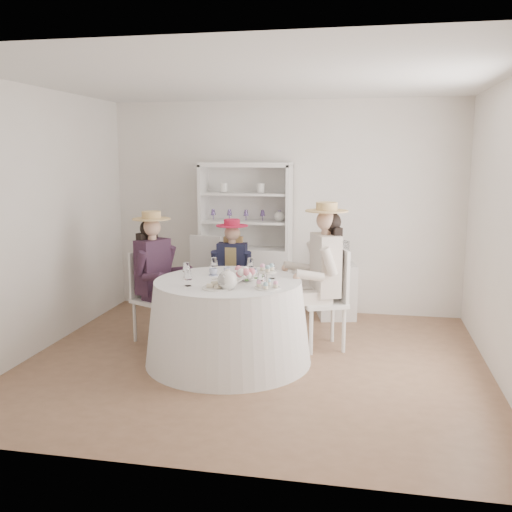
# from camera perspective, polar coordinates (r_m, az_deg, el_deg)

# --- Properties ---
(ground) EXTENTS (4.50, 4.50, 0.00)m
(ground) POSITION_cam_1_polar(r_m,az_deg,el_deg) (5.73, -0.19, -10.56)
(ground) COLOR brown
(ground) RESTS_ON ground
(ceiling) EXTENTS (4.50, 4.50, 0.00)m
(ceiling) POSITION_cam_1_polar(r_m,az_deg,el_deg) (5.41, -0.21, 17.29)
(ceiling) COLOR white
(ceiling) RESTS_ON wall_back
(wall_back) EXTENTS (4.50, 0.00, 4.50)m
(wall_back) POSITION_cam_1_polar(r_m,az_deg,el_deg) (7.37, 2.84, 4.85)
(wall_back) COLOR white
(wall_back) RESTS_ON ground
(wall_front) EXTENTS (4.50, 0.00, 4.50)m
(wall_front) POSITION_cam_1_polar(r_m,az_deg,el_deg) (3.49, -6.61, -1.10)
(wall_front) COLOR white
(wall_front) RESTS_ON ground
(wall_left) EXTENTS (0.00, 4.50, 4.50)m
(wall_left) POSITION_cam_1_polar(r_m,az_deg,el_deg) (6.24, -20.94, 3.25)
(wall_left) COLOR white
(wall_left) RESTS_ON ground
(wall_right) EXTENTS (0.00, 4.50, 4.50)m
(wall_right) POSITION_cam_1_polar(r_m,az_deg,el_deg) (5.44, 23.75, 2.13)
(wall_right) COLOR white
(wall_right) RESTS_ON ground
(tea_table) EXTENTS (1.63, 1.63, 0.82)m
(tea_table) POSITION_cam_1_polar(r_m,az_deg,el_deg) (5.65, -2.79, -6.52)
(tea_table) COLOR white
(tea_table) RESTS_ON ground
(hutch) EXTENTS (1.27, 0.75, 1.93)m
(hutch) POSITION_cam_1_polar(r_m,az_deg,el_deg) (7.31, -0.95, -0.45)
(hutch) COLOR silver
(hutch) RESTS_ON ground
(side_table) EXTENTS (0.52, 0.52, 0.69)m
(side_table) POSITION_cam_1_polar(r_m,az_deg,el_deg) (7.22, 8.08, -3.46)
(side_table) COLOR silver
(side_table) RESTS_ON ground
(hatbox) EXTENTS (0.33, 0.33, 0.28)m
(hatbox) POSITION_cam_1_polar(r_m,az_deg,el_deg) (7.12, 8.17, 0.33)
(hatbox) COLOR black
(hatbox) RESTS_ON side_table
(guest_left) EXTENTS (0.60, 0.55, 1.43)m
(guest_left) POSITION_cam_1_polar(r_m,az_deg,el_deg) (6.26, -10.10, -1.28)
(guest_left) COLOR silver
(guest_left) RESTS_ON ground
(guest_mid) EXTENTS (0.47, 0.49, 1.30)m
(guest_mid) POSITION_cam_1_polar(r_m,az_deg,el_deg) (6.58, -2.42, -1.20)
(guest_mid) COLOR silver
(guest_mid) RESTS_ON ground
(guest_right) EXTENTS (0.65, 0.59, 1.55)m
(guest_right) POSITION_cam_1_polar(r_m,az_deg,el_deg) (5.94, 6.71, -1.14)
(guest_right) COLOR silver
(guest_right) RESTS_ON ground
(spare_chair) EXTENTS (0.49, 0.49, 1.05)m
(spare_chair) POSITION_cam_1_polar(r_m,az_deg,el_deg) (7.19, -4.66, -1.66)
(spare_chair) COLOR silver
(spare_chair) RESTS_ON ground
(teacup_a) EXTENTS (0.11, 0.11, 0.07)m
(teacup_a) POSITION_cam_1_polar(r_m,az_deg,el_deg) (5.75, -4.29, -1.65)
(teacup_a) COLOR white
(teacup_a) RESTS_ON tea_table
(teacup_b) EXTENTS (0.07, 0.07, 0.07)m
(teacup_b) POSITION_cam_1_polar(r_m,az_deg,el_deg) (5.79, -2.92, -1.55)
(teacup_b) COLOR white
(teacup_b) RESTS_ON tea_table
(teacup_c) EXTENTS (0.11, 0.11, 0.08)m
(teacup_c) POSITION_cam_1_polar(r_m,az_deg,el_deg) (5.65, -0.33, -1.77)
(teacup_c) COLOR white
(teacup_c) RESTS_ON tea_table
(flower_bowl) EXTENTS (0.22, 0.22, 0.05)m
(flower_bowl) POSITION_cam_1_polar(r_m,az_deg,el_deg) (5.51, -0.77, -2.22)
(flower_bowl) COLOR white
(flower_bowl) RESTS_ON tea_table
(flower_arrangement) EXTENTS (0.20, 0.19, 0.07)m
(flower_arrangement) POSITION_cam_1_polar(r_m,az_deg,el_deg) (5.40, -1.07, -1.74)
(flower_arrangement) COLOR #DB6D80
(flower_arrangement) RESTS_ON tea_table
(table_teapot) EXTENTS (0.26, 0.18, 0.19)m
(table_teapot) POSITION_cam_1_polar(r_m,az_deg,el_deg) (5.16, -2.83, -2.44)
(table_teapot) COLOR white
(table_teapot) RESTS_ON tea_table
(sandwich_plate) EXTENTS (0.26, 0.26, 0.06)m
(sandwich_plate) POSITION_cam_1_polar(r_m,az_deg,el_deg) (5.20, -4.01, -3.11)
(sandwich_plate) COLOR white
(sandwich_plate) RESTS_ON tea_table
(cupcake_stand) EXTENTS (0.23, 0.23, 0.22)m
(cupcake_stand) POSITION_cam_1_polar(r_m,az_deg,el_deg) (5.18, 1.13, -2.39)
(cupcake_stand) COLOR white
(cupcake_stand) RESTS_ON tea_table
(stemware_set) EXTENTS (0.92, 0.92, 0.15)m
(stemware_set) POSITION_cam_1_polar(r_m,az_deg,el_deg) (5.53, -2.84, -1.67)
(stemware_set) COLOR white
(stemware_set) RESTS_ON tea_table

